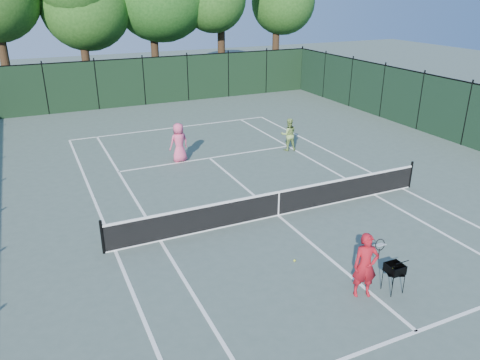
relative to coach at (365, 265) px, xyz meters
name	(u,v)px	position (x,y,z in m)	size (l,w,h in m)	color
ground	(278,215)	(0.24, 4.77, -0.86)	(90.00, 90.00, 0.00)	#495950
sideline_doubles_left	(115,251)	(-5.25, 4.77, -0.85)	(0.10, 23.77, 0.01)	white
sideline_doubles_right	(402,189)	(5.72, 4.77, -0.85)	(0.10, 23.77, 0.01)	white
sideline_singles_left	(160,241)	(-3.88, 4.77, -0.85)	(0.10, 23.77, 0.01)	white
sideline_singles_right	(374,195)	(4.35, 4.77, -0.85)	(0.10, 23.77, 0.01)	white
baseline_far	(173,128)	(0.24, 16.65, -0.85)	(10.97, 0.10, 0.01)	white
service_line_near	(417,331)	(0.24, -1.63, -0.85)	(8.23, 0.10, 0.01)	white
service_line_far	(209,158)	(0.24, 11.17, -0.85)	(8.23, 0.10, 0.01)	white
center_service_line	(278,215)	(0.24, 4.77, -0.85)	(0.10, 12.80, 0.01)	white
tennis_net	(279,203)	(0.24, 4.77, -0.38)	(11.69, 0.09, 1.06)	black
fence_far	(144,82)	(0.24, 22.77, 0.64)	(24.00, 0.05, 3.00)	black
coach	(365,265)	(0.00, 0.00, 0.00)	(1.06, 0.60, 1.71)	#A7131E
player_pink	(179,143)	(-1.12, 11.33, 0.02)	(0.93, 0.69, 1.75)	#E7517B
player_green	(289,134)	(4.06, 10.65, -0.08)	(0.88, 0.76, 1.55)	#88AA55
ball_hopper	(395,269)	(0.78, -0.20, -0.19)	(0.55, 0.55, 0.79)	black
loose_ball_midcourt	(295,261)	(-0.76, 2.04, -0.82)	(0.07, 0.07, 0.07)	#BFD92C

